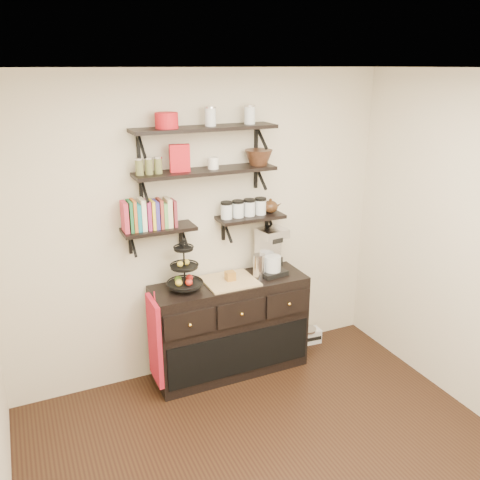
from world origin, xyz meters
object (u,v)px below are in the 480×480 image
(sideboard, at_px, (230,327))
(radio, at_px, (307,336))
(coffee_maker, at_px, (270,252))
(fruit_stand, at_px, (185,273))

(sideboard, bearing_deg, radio, 7.45)
(sideboard, height_order, coffee_maker, coffee_maker)
(sideboard, relative_size, fruit_stand, 3.16)
(sideboard, xyz_separation_m, fruit_stand, (-0.41, 0.00, 0.60))
(sideboard, height_order, fruit_stand, fruit_stand)
(sideboard, height_order, radio, sideboard)
(coffee_maker, relative_size, radio, 1.57)
(fruit_stand, relative_size, coffee_maker, 1.01)
(fruit_stand, bearing_deg, sideboard, -0.40)
(fruit_stand, height_order, radio, fruit_stand)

